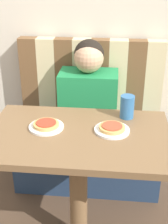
% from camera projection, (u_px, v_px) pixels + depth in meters
% --- Properties ---
extents(booth_seat, '(1.03, 0.47, 0.43)m').
position_uv_depth(booth_seat, '(88.00, 154.00, 2.35)').
color(booth_seat, navy).
rests_on(booth_seat, ground_plane).
extents(booth_backrest, '(1.03, 0.09, 0.61)m').
position_uv_depth(booth_backrest, '(91.00, 81.00, 2.29)').
color(booth_backrest, brown).
rests_on(booth_backrest, booth_seat).
extents(dining_table, '(0.94, 0.60, 0.75)m').
position_uv_depth(dining_table, '(78.00, 153.00, 1.62)').
color(dining_table, brown).
rests_on(dining_table, ground_plane).
extents(person, '(0.39, 0.24, 0.65)m').
position_uv_depth(person, '(89.00, 90.00, 2.12)').
color(person, '#1E8447').
rests_on(person, booth_seat).
extents(plate_left, '(0.18, 0.18, 0.01)m').
position_uv_depth(plate_left, '(46.00, 127.00, 1.62)').
color(plate_left, white).
rests_on(plate_left, dining_table).
extents(plate_right, '(0.18, 0.18, 0.01)m').
position_uv_depth(plate_right, '(112.00, 130.00, 1.59)').
color(plate_right, white).
rests_on(plate_right, dining_table).
extents(pizza_left, '(0.13, 0.13, 0.02)m').
position_uv_depth(pizza_left, '(46.00, 124.00, 1.61)').
color(pizza_left, tan).
rests_on(pizza_left, plate_left).
extents(pizza_right, '(0.13, 0.13, 0.02)m').
position_uv_depth(pizza_right, '(112.00, 127.00, 1.58)').
color(pizza_right, tan).
rests_on(pizza_right, plate_right).
extents(drinking_cup, '(0.08, 0.08, 0.13)m').
position_uv_depth(drinking_cup, '(127.00, 107.00, 1.70)').
color(drinking_cup, '#2D669E').
rests_on(drinking_cup, dining_table).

